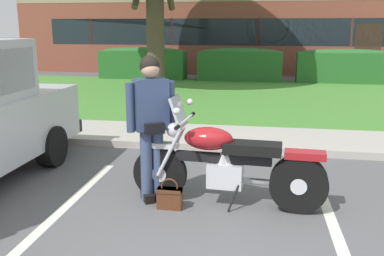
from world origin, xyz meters
The scene contains 11 objects.
curb_strip centered at (0.00, 3.46, 0.06)m, with size 60.00×0.20×0.12m, color #ADA89E.
concrete_walk centered at (0.00, 4.31, 0.04)m, with size 60.00×1.50×0.08m, color #ADA89E.
grass_lawn centered at (0.00, 9.00, 0.03)m, with size 60.00×7.88×0.06m, color #478433.
stall_stripe_0 centered at (-1.61, 0.20, 0.00)m, with size 0.12×4.40×0.01m, color silver.
motorcycle centered at (0.27, 1.26, 0.49)m, with size 2.24×0.82×1.26m.
rider_person centered at (-0.70, 1.26, 0.99)m, with size 0.50×0.40×1.70m.
handbag centered at (-0.44, 1.03, 0.14)m, with size 0.28×0.13×0.36m.
hedge_left centered at (-4.20, 12.83, 0.65)m, with size 3.29×0.90×1.24m.
hedge_center_left centered at (-0.49, 12.83, 0.65)m, with size 3.07×0.90×1.24m.
hedge_center_right centered at (3.23, 12.83, 0.65)m, with size 3.34×0.90×1.24m.
brick_building centered at (0.10, 19.02, 1.72)m, with size 21.62×8.11×3.44m.
Camera 1 is at (0.63, -3.48, 2.02)m, focal length 40.95 mm.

